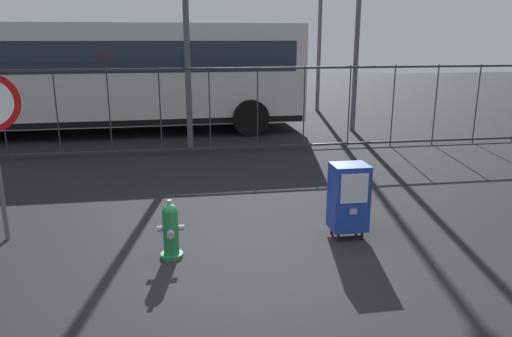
{
  "coord_description": "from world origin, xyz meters",
  "views": [
    {
      "loc": [
        -0.73,
        -5.17,
        2.65
      ],
      "look_at": [
        0.3,
        1.2,
        0.9
      ],
      "focal_mm": 34.18,
      "sensor_mm": 36.0,
      "label": 1
    }
  ],
  "objects_px": {
    "bus_near": "(113,72)",
    "bus_far": "(88,64)",
    "newspaper_box_primary": "(349,197)",
    "fire_hydrant": "(171,231)"
  },
  "relations": [
    {
      "from": "bus_near",
      "to": "bus_far",
      "type": "bearing_deg",
      "value": 106.45
    },
    {
      "from": "newspaper_box_primary",
      "to": "bus_near",
      "type": "height_order",
      "value": "bus_near"
    },
    {
      "from": "newspaper_box_primary",
      "to": "bus_near",
      "type": "xyz_separation_m",
      "value": [
        -3.96,
        8.33,
        1.14
      ]
    },
    {
      "from": "fire_hydrant",
      "to": "bus_near",
      "type": "xyz_separation_m",
      "value": [
        -1.59,
        8.61,
        1.36
      ]
    },
    {
      "from": "fire_hydrant",
      "to": "bus_far",
      "type": "bearing_deg",
      "value": 102.94
    },
    {
      "from": "fire_hydrant",
      "to": "newspaper_box_primary",
      "type": "bearing_deg",
      "value": 6.59
    },
    {
      "from": "newspaper_box_primary",
      "to": "bus_far",
      "type": "bearing_deg",
      "value": 112.94
    },
    {
      "from": "fire_hydrant",
      "to": "bus_near",
      "type": "relative_size",
      "value": 0.07
    },
    {
      "from": "newspaper_box_primary",
      "to": "bus_near",
      "type": "distance_m",
      "value": 9.29
    },
    {
      "from": "bus_far",
      "to": "fire_hydrant",
      "type": "bearing_deg",
      "value": -76.2
    }
  ]
}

